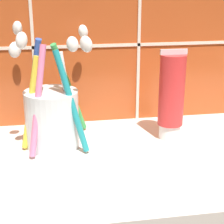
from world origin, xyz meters
TOP-DOWN VIEW (x-y plane):
  - sink_counter at (0.00, 0.00)cm, footprint 70.82×30.50cm
  - tile_wall_backsplash at (0.01, 15.49)cm, footprint 80.82×1.72cm
  - toothbrush_cup at (-13.47, 5.25)cm, footprint 12.43×12.77cm
  - toothpaste_tube at (4.87, 5.20)cm, footprint 4.15×3.95cm

SIDE VIEW (x-z plane):
  - sink_counter at x=0.00cm, z-range 0.00..2.00cm
  - toothbrush_cup at x=-13.47cm, z-range -1.97..16.47cm
  - toothpaste_tube at x=4.87cm, z-range 1.93..16.23cm
  - tile_wall_backsplash at x=0.01cm, z-range 0.01..40.78cm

